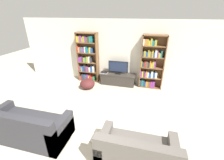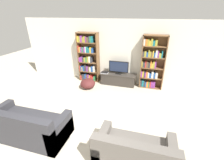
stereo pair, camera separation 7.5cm
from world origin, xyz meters
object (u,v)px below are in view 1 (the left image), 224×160
object	(u,v)px
couch_left_sectional	(28,127)
beanbag_ottoman	(87,84)
laptop	(104,73)
bookshelf_right	(151,63)
couch_right_sofa	(137,153)
bookshelf_left	(87,58)
tv_stand	(118,79)
television	(118,67)

from	to	relation	value
couch_left_sectional	beanbag_ottoman	distance (m)	2.81
beanbag_ottoman	laptop	bearing A→B (deg)	50.65
bookshelf_right	couch_right_sofa	bearing A→B (deg)	-92.13
bookshelf_right	laptop	size ratio (longest dim) A/B	6.65
bookshelf_right	bookshelf_left	bearing A→B (deg)	-179.96
bookshelf_left	tv_stand	size ratio (longest dim) A/B	1.41
beanbag_ottoman	television	bearing A→B (deg)	31.89
bookshelf_right	couch_right_sofa	world-z (taller)	bookshelf_right
tv_stand	couch_right_sofa	size ratio (longest dim) A/B	0.95
bookshelf_right	beanbag_ottoman	distance (m)	2.64
tv_stand	couch_right_sofa	bearing A→B (deg)	-71.72
tv_stand	beanbag_ottoman	xyz separation A→B (m)	(-1.11, -0.66, -0.04)
tv_stand	beanbag_ottoman	world-z (taller)	tv_stand
beanbag_ottoman	couch_right_sofa	bearing A→B (deg)	-51.41
beanbag_ottoman	couch_left_sectional	bearing A→B (deg)	-97.21
television	laptop	xyz separation A→B (m)	(-0.59, -0.06, -0.27)
tv_stand	laptop	size ratio (longest dim) A/B	4.72
laptop	couch_right_sofa	size ratio (longest dim) A/B	0.20
bookshelf_right	beanbag_ottoman	size ratio (longest dim) A/B	3.53
bookshelf_left	bookshelf_right	size ratio (longest dim) A/B	1.00
couch_right_sofa	bookshelf_right	bearing A→B (deg)	87.87
laptop	couch_right_sofa	distance (m)	3.88
bookshelf_right	laptop	xyz separation A→B (m)	(-1.88, -0.14, -0.52)
bookshelf_left	television	size ratio (longest dim) A/B	2.58
couch_right_sofa	laptop	bearing A→B (deg)	116.80
bookshelf_left	television	distance (m)	1.40
bookshelf_right	tv_stand	size ratio (longest dim) A/B	1.41
bookshelf_left	couch_right_sofa	distance (m)	4.45
bookshelf_left	bookshelf_right	world-z (taller)	same
bookshelf_left	laptop	world-z (taller)	bookshelf_left
bookshelf_left	couch_left_sectional	xyz separation A→B (m)	(-0.09, -3.55, -0.72)
bookshelf_left	couch_right_sofa	xyz separation A→B (m)	(2.52, -3.59, -0.74)
bookshelf_right	television	world-z (taller)	bookshelf_right
tv_stand	television	xyz separation A→B (m)	(-0.00, 0.03, 0.52)
bookshelf_right	beanbag_ottoman	bearing A→B (deg)	-162.29
laptop	beanbag_ottoman	size ratio (longest dim) A/B	0.53
couch_right_sofa	beanbag_ottoman	distance (m)	3.62
couch_left_sectional	bookshelf_left	bearing A→B (deg)	88.55
bookshelf_left	tv_stand	xyz separation A→B (m)	(1.37, -0.10, -0.78)
television	beanbag_ottoman	size ratio (longest dim) A/B	1.37
bookshelf_left	television	world-z (taller)	bookshelf_left
bookshelf_left	laptop	xyz separation A→B (m)	(0.78, -0.14, -0.53)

